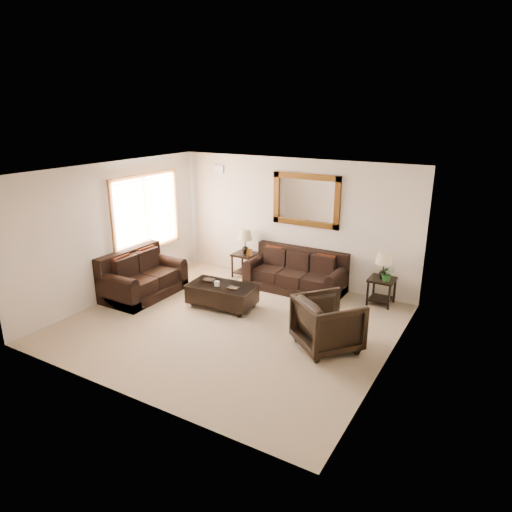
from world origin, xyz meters
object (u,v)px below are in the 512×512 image
Objects in this scene: coffee_table at (222,293)px; armchair at (328,321)px; loveseat at (142,279)px; end_table_left at (245,246)px; sofa at (296,275)px; end_table_right at (383,270)px.

coffee_table is 1.45× the size of armchair.
coffee_table is (1.75, 0.35, -0.07)m from loveseat.
loveseat is 2.40m from end_table_left.
sofa is at bearing -4.98° from end_table_left.
end_table_left is 1.78m from coffee_table.
armchair is at bearing -36.93° from end_table_left.
coffee_table is (-2.62, -1.66, -0.42)m from end_table_right.
sofa is at bearing -13.71° from armchair.
coffee_table is 2.42m from armchair.
loveseat is 1.21× the size of coffee_table.
sofa is 1.93× the size of end_table_right.
coffee_table is at bearing -147.65° from end_table_right.
sofa is 3.21m from loveseat.
sofa is at bearing -175.95° from end_table_right.
loveseat is at bearing -143.99° from sofa.
end_table_right is at bearing 0.18° from end_table_left.
end_table_left reaches higher than coffee_table.
coffee_table is (-0.85, -1.54, -0.03)m from sofa.
sofa is 2.53m from armchair.
sofa is 1.83m from end_table_right.
end_table_right is 0.79× the size of coffee_table.
loveseat is 4.83m from end_table_right.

